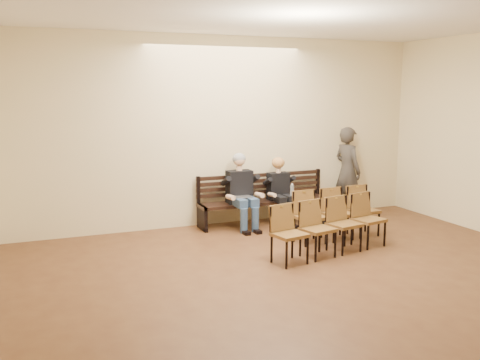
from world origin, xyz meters
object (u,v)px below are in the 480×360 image
at_px(bench, 265,212).
at_px(chair_row_front, 331,227).
at_px(bag, 317,219).
at_px(seated_man, 241,191).
at_px(chair_row_back, 338,214).
at_px(laptop, 243,199).
at_px(water_bottle, 292,196).
at_px(passerby, 348,164).
at_px(seated_woman, 280,194).

height_order(bench, chair_row_front, chair_row_front).
bearing_deg(bag, seated_man, 159.18).
bearing_deg(chair_row_front, chair_row_back, 40.09).
relative_size(laptop, water_bottle, 1.36).
distance_m(seated_man, passerby, 2.44).
bearing_deg(bag, water_bottle, 144.49).
height_order(seated_woman, laptop, seated_woman).
xyz_separation_m(seated_woman, laptop, (-0.82, -0.13, -0.00)).
relative_size(bench, chair_row_front, 1.24).
bearing_deg(passerby, bag, 111.16).
bearing_deg(chair_row_back, chair_row_front, -132.21).
bearing_deg(passerby, water_bottle, 94.26).
relative_size(seated_man, chair_row_back, 0.88).
bearing_deg(seated_woman, chair_row_back, -72.40).
relative_size(seated_woman, laptop, 3.61).
bearing_deg(seated_woman, bag, -43.87).
distance_m(seated_man, laptop, 0.18).
height_order(laptop, chair_row_back, chair_row_back).
xyz_separation_m(passerby, chair_row_front, (-1.74, -2.23, -0.60)).
bearing_deg(seated_woman, chair_row_front, -93.68).
bearing_deg(passerby, chair_row_front, 130.31).
relative_size(passerby, chair_row_back, 1.32).
relative_size(seated_woman, passerby, 0.55).
height_order(passerby, chair_row_back, passerby).
height_order(seated_woman, chair_row_front, seated_woman).
xyz_separation_m(seated_man, chair_row_back, (1.22, -1.33, -0.25)).
xyz_separation_m(seated_man, passerby, (2.41, 0.20, 0.34)).
bearing_deg(seated_woman, bench, 155.23).
xyz_separation_m(water_bottle, chair_row_back, (0.29, -1.11, -0.13)).
xyz_separation_m(seated_woman, passerby, (1.61, 0.20, 0.46)).
bearing_deg(bag, chair_row_front, -113.14).
distance_m(laptop, passerby, 2.49).
height_order(seated_man, seated_woman, seated_man).
height_order(water_bottle, bag, water_bottle).
bearing_deg(bag, bench, 141.50).
bearing_deg(bench, seated_woman, -24.77).
xyz_separation_m(bench, passerby, (1.87, 0.08, 0.80)).
bearing_deg(water_bottle, bag, -35.51).
relative_size(water_bottle, chair_row_back, 0.15).
bearing_deg(chair_row_back, seated_woman, 103.72).
height_order(seated_woman, passerby, passerby).
relative_size(bench, seated_man, 1.90).
bearing_deg(water_bottle, passerby, 16.01).
height_order(seated_woman, water_bottle, seated_woman).
xyz_separation_m(laptop, water_bottle, (0.95, -0.09, 0.00)).
distance_m(laptop, chair_row_back, 1.73).
bearing_deg(seated_man, laptop, -98.36).
bearing_deg(seated_man, bench, 12.55).
height_order(laptop, bag, laptop).
distance_m(water_bottle, bag, 0.63).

